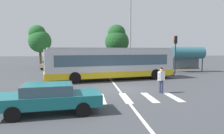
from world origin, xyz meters
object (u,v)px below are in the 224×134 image
pedestrian_crossing_street (161,79)px  parked_car_champagne (50,64)px  foreground_sedan (49,97)px  bus_stop_shelter (188,53)px  twin_arm_street_lamp (130,25)px  parked_car_white (86,64)px  city_transit_bus (111,63)px  background_tree_left (39,39)px  background_tree_right (117,40)px  traffic_light_far_corner (175,48)px  parked_car_charcoal (105,63)px  parked_car_silver (70,64)px  parked_car_red (139,63)px  parked_car_black (123,63)px

pedestrian_crossing_street → parked_car_champagne: bearing=119.7°
foreground_sedan → bus_stop_shelter: bus_stop_shelter is taller
twin_arm_street_lamp → parked_car_white: bearing=148.2°
city_transit_bus → parked_car_white: size_ratio=2.81×
twin_arm_street_lamp → parked_car_champagne: bearing=162.4°
city_transit_bus → bus_stop_shelter: (10.66, 5.90, 0.83)m
background_tree_left → background_tree_right: (12.31, 2.41, 0.11)m
traffic_light_far_corner → bus_stop_shelter: 3.25m
parked_car_white → traffic_light_far_corner: size_ratio=1.00×
parked_car_charcoal → parked_car_silver: bearing=177.9°
parked_car_red → bus_stop_shelter: 8.06m
twin_arm_street_lamp → city_transit_bus: bearing=-113.5°
parked_car_silver → background_tree_left: 5.98m
city_transit_bus → parked_car_silver: city_transit_bus is taller
city_transit_bus → parked_car_silver: 13.35m
foreground_sedan → parked_car_champagne: (-3.85, 21.92, 0.00)m
foreground_sedan → parked_car_silver: bearing=92.5°
parked_car_charcoal → parked_car_black: (2.76, -0.55, 0.00)m
parked_car_white → background_tree_left: background_tree_left is taller
parked_car_charcoal → twin_arm_street_lamp: (3.17, -3.99, 5.45)m
city_transit_bus → parked_car_silver: size_ratio=2.73×
foreground_sedan → background_tree_right: bearing=75.3°
parked_car_silver → background_tree_right: (7.71, 3.25, 3.84)m
parked_car_silver → pedestrian_crossing_street: bearing=-68.2°
parked_car_charcoal → traffic_light_far_corner: bearing=-46.7°
parked_car_black → city_transit_bus: bearing=-105.1°
parked_car_silver → parked_car_charcoal: same height
parked_car_silver → parked_car_red: size_ratio=1.02×
city_transit_bus → traffic_light_far_corner: 9.16m
parked_car_champagne → background_tree_left: bearing=140.8°
city_transit_bus → parked_car_red: 13.49m
parked_car_white → background_tree_left: 8.09m
traffic_light_far_corner → parked_car_red: bearing=105.7°
city_transit_bus → parked_car_charcoal: city_transit_bus is taller
parked_car_champagne → parked_car_black: same height
parked_car_silver → parked_car_white: same height
foreground_sedan → parked_car_red: same height
pedestrian_crossing_street → parked_car_silver: bearing=111.8°
parked_car_champagne → bus_stop_shelter: 19.47m
parked_car_charcoal → twin_arm_street_lamp: 7.46m
parked_car_black → parked_car_red: 2.73m
foreground_sedan → background_tree_left: 24.27m
parked_car_red → bus_stop_shelter: size_ratio=1.07×
city_transit_bus → twin_arm_street_lamp: twin_arm_street_lamp is taller
bus_stop_shelter → twin_arm_street_lamp: 8.38m
parked_car_charcoal → traffic_light_far_corner: (7.74, -8.22, 2.27)m
parked_car_white → background_tree_right: (5.25, 3.68, 3.84)m
parked_car_champagne → twin_arm_street_lamp: (11.38, -3.61, 5.45)m
parked_car_charcoal → twin_arm_street_lamp: twin_arm_street_lamp is taller
city_transit_bus → pedestrian_crossing_street: size_ratio=7.38×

